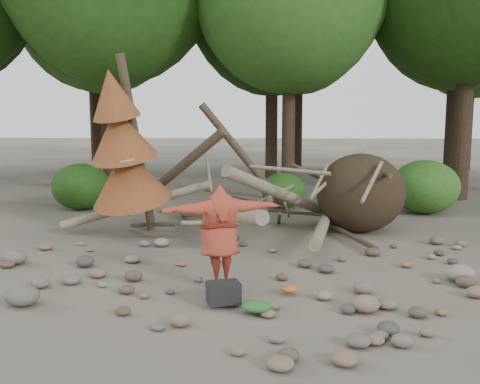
{
  "coord_description": "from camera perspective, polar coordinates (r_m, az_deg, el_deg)",
  "views": [
    {
      "loc": [
        0.17,
        -9.03,
        2.91
      ],
      "look_at": [
        -0.3,
        1.5,
        1.4
      ],
      "focal_mm": 40.0,
      "sensor_mm": 36.0,
      "label": 1
    }
  ],
  "objects": [
    {
      "name": "cloth_orange",
      "position": [
        8.93,
        5.26,
        -10.53
      ],
      "size": [
        0.3,
        0.24,
        0.11
      ],
      "primitive_type": "ellipsoid",
      "color": "#C25821",
      "rests_on": "ground"
    },
    {
      "name": "boulder_mid_right",
      "position": [
        10.32,
        22.42,
        -7.98
      ],
      "size": [
        0.51,
        0.46,
        0.31
      ],
      "primitive_type": "ellipsoid",
      "color": "gray",
      "rests_on": "ground"
    },
    {
      "name": "frisbee_thrower",
      "position": [
        8.97,
        -2.18,
        -4.61
      ],
      "size": [
        2.87,
        1.19,
        2.1
      ],
      "color": "#9F3523",
      "rests_on": "ground"
    },
    {
      "name": "bush_right",
      "position": [
        16.88,
        19.15,
        0.52
      ],
      "size": [
        2.0,
        2.0,
        1.6
      ],
      "primitive_type": "ellipsoid",
      "color": "#346D22",
      "rests_on": "ground"
    },
    {
      "name": "bush_left",
      "position": [
        17.33,
        -16.58,
        0.56
      ],
      "size": [
        1.8,
        1.8,
        1.44
      ],
      "primitive_type": "ellipsoid",
      "color": "#204913",
      "rests_on": "ground"
    },
    {
      "name": "backpack",
      "position": [
        8.36,
        -1.77,
        -11.05
      ],
      "size": [
        0.57,
        0.47,
        0.33
      ],
      "primitive_type": "cube",
      "rotation": [
        0.0,
        0.0,
        0.33
      ],
      "color": "black",
      "rests_on": "ground"
    },
    {
      "name": "bush_mid",
      "position": [
        17.01,
        4.64,
        0.19
      ],
      "size": [
        1.4,
        1.4,
        1.12
      ],
      "primitive_type": "ellipsoid",
      "color": "#2A5C1A",
      "rests_on": "ground"
    },
    {
      "name": "cloth_green",
      "position": [
        8.05,
        1.79,
        -12.42
      ],
      "size": [
        0.44,
        0.37,
        0.16
      ],
      "primitive_type": "ellipsoid",
      "color": "#276228",
      "rests_on": "ground"
    },
    {
      "name": "dead_conifer",
      "position": [
        12.85,
        -12.31,
        4.41
      ],
      "size": [
        2.06,
        2.16,
        4.35
      ],
      "color": "#4C3F30",
      "rests_on": "ground"
    },
    {
      "name": "boulder_front_left",
      "position": [
        9.04,
        -22.19,
        -10.19
      ],
      "size": [
        0.53,
        0.48,
        0.32
      ],
      "primitive_type": "ellipsoid",
      "color": "#615C51",
      "rests_on": "ground"
    },
    {
      "name": "deadfall_pile",
      "position": [
        13.54,
        10.36,
        -0.3
      ],
      "size": [
        8.55,
        5.24,
        3.3
      ],
      "color": "#332619",
      "rests_on": "ground"
    },
    {
      "name": "boulder_front_right",
      "position": [
        8.35,
        13.23,
        -11.52
      ],
      "size": [
        0.43,
        0.39,
        0.26
      ],
      "primitive_type": "ellipsoid",
      "color": "#826951",
      "rests_on": "ground"
    },
    {
      "name": "boulder_mid_left",
      "position": [
        11.49,
        -22.93,
        -6.4
      ],
      "size": [
        0.5,
        0.45,
        0.3
      ],
      "primitive_type": "ellipsoid",
      "color": "#695F58",
      "rests_on": "ground"
    },
    {
      "name": "ground",
      "position": [
        9.49,
        1.42,
        -9.71
      ],
      "size": [
        120.0,
        120.0,
        0.0
      ],
      "primitive_type": "plane",
      "color": "#514C44",
      "rests_on": "ground"
    }
  ]
}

